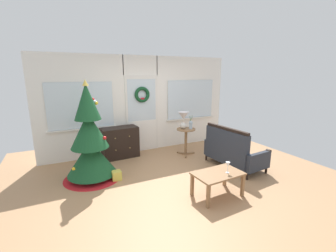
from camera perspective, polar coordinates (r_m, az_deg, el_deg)
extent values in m
plane|color=#AD7F56|center=(4.71, 2.46, -13.38)|extent=(6.76, 6.76, 0.00)
cube|color=white|center=(5.87, -20.93, 4.15)|extent=(2.15, 0.08, 2.55)
cube|color=white|center=(6.84, 5.46, 6.11)|extent=(2.15, 0.08, 2.55)
cube|color=white|center=(6.14, -6.99, 14.87)|extent=(0.94, 0.08, 0.50)
cube|color=silver|center=(6.19, -6.54, 3.01)|extent=(0.90, 0.05, 2.05)
cube|color=white|center=(6.30, -6.34, -2.18)|extent=(0.78, 0.02, 0.80)
cube|color=silver|center=(6.12, -6.56, 6.44)|extent=(0.78, 0.01, 1.10)
cube|color=silver|center=(5.80, -20.94, 4.80)|extent=(1.50, 0.01, 1.10)
cube|color=silver|center=(6.79, 5.74, 6.69)|extent=(1.50, 0.01, 1.10)
cube|color=silver|center=(5.89, -20.48, -0.70)|extent=(1.59, 0.06, 0.03)
cube|color=silver|center=(6.86, 5.68, 1.94)|extent=(1.59, 0.06, 0.03)
torus|color=#164424|center=(6.07, -6.48, 7.81)|extent=(0.41, 0.09, 0.41)
cube|color=red|center=(6.06, -6.40, 6.58)|extent=(0.10, 0.02, 0.10)
cylinder|color=#4C331E|center=(5.01, -18.36, -11.26)|extent=(0.10, 0.10, 0.19)
cone|color=red|center=(5.02, -18.33, -11.71)|extent=(1.14, 1.14, 0.10)
cone|color=#194C28|center=(4.87, -18.67, -7.39)|extent=(0.97, 0.97, 0.70)
cone|color=#194C28|center=(4.71, -19.16, -0.98)|extent=(0.73, 0.73, 0.70)
cone|color=#194C28|center=(4.61, -19.68, 5.80)|extent=(0.50, 0.50, 0.70)
cone|color=#E0BC4C|center=(4.59, -20.03, 10.19)|extent=(0.12, 0.12, 0.12)
sphere|color=red|center=(4.66, -15.58, -2.88)|extent=(0.07, 0.07, 0.07)
sphere|color=gold|center=(4.65, -22.55, -9.87)|extent=(0.06, 0.06, 0.06)
sphere|color=silver|center=(4.69, -17.87, 5.78)|extent=(0.08, 0.08, 0.08)
sphere|color=#264CB2|center=(4.81, -19.39, 5.36)|extent=(0.07, 0.07, 0.07)
sphere|color=red|center=(4.72, -18.24, 6.34)|extent=(0.06, 0.06, 0.06)
sphere|color=gold|center=(4.68, -17.49, 5.49)|extent=(0.07, 0.07, 0.07)
cube|color=black|center=(5.90, -11.95, -4.04)|extent=(0.93, 0.48, 0.78)
sphere|color=tan|center=(5.59, -13.08, -3.02)|extent=(0.03, 0.03, 0.03)
sphere|color=tan|center=(5.70, -9.62, -2.56)|extent=(0.03, 0.03, 0.03)
sphere|color=tan|center=(5.68, -12.92, -5.93)|extent=(0.03, 0.03, 0.03)
sphere|color=tan|center=(5.79, -9.51, -5.42)|extent=(0.03, 0.03, 0.03)
cylinder|color=black|center=(5.41, 23.33, -10.08)|extent=(0.05, 0.05, 0.14)
cylinder|color=black|center=(6.15, 13.84, -6.59)|extent=(0.05, 0.05, 0.14)
cylinder|color=black|center=(4.96, 19.20, -11.84)|extent=(0.05, 0.05, 0.14)
cylinder|color=black|center=(5.76, 9.57, -7.74)|extent=(0.05, 0.05, 0.14)
cube|color=#282D38|center=(5.49, 16.31, -7.59)|extent=(0.83, 1.25, 0.14)
cube|color=#282D38|center=(5.16, 14.31, -4.34)|extent=(0.23, 1.19, 0.62)
cube|color=black|center=(5.07, 14.53, -0.67)|extent=(0.19, 1.17, 0.06)
cube|color=#282D38|center=(5.08, 21.74, -8.29)|extent=(0.67, 0.15, 0.38)
cylinder|color=black|center=(5.25, 23.83, -5.82)|extent=(0.10, 0.10, 0.09)
cube|color=#282D38|center=(5.87, 11.79, -4.73)|extent=(0.67, 0.15, 0.38)
cylinder|color=black|center=(6.02, 13.90, -2.71)|extent=(0.10, 0.10, 0.09)
cylinder|color=#8E6642|center=(5.87, 4.53, -0.82)|extent=(0.48, 0.48, 0.02)
cylinder|color=#8E6642|center=(5.96, 4.47, -4.11)|extent=(0.07, 0.07, 0.68)
cube|color=#8E6642|center=(6.14, 5.71, -6.77)|extent=(0.20, 0.05, 0.04)
cube|color=#8E6642|center=(6.14, 3.11, -6.73)|extent=(0.14, 0.20, 0.04)
cube|color=#8E6642|center=(5.91, 4.43, -7.54)|extent=(0.14, 0.20, 0.04)
sphere|color=silver|center=(5.85, 3.84, 0.09)|extent=(0.16, 0.16, 0.16)
cylinder|color=silver|center=(5.82, 3.86, 1.33)|extent=(0.02, 0.02, 0.06)
cone|color=silver|center=(5.80, 3.88, 2.58)|extent=(0.28, 0.28, 0.20)
cylinder|color=#99ADBC|center=(5.85, 5.69, 0.04)|extent=(0.09, 0.09, 0.16)
sphere|color=#99ADBC|center=(5.83, 5.71, 0.80)|extent=(0.10, 0.10, 0.10)
cylinder|color=#4C7042|center=(5.80, 5.56, 1.75)|extent=(0.07, 0.01, 0.17)
cylinder|color=#4C7042|center=(5.81, 5.73, 1.77)|extent=(0.01, 0.01, 0.18)
cylinder|color=#4C7042|center=(5.82, 5.90, 1.78)|extent=(0.07, 0.01, 0.17)
cube|color=#8E6642|center=(4.09, 12.40, -11.57)|extent=(0.87, 0.57, 0.03)
cube|color=#8E6642|center=(3.82, 10.04, -16.98)|extent=(0.05, 0.05, 0.40)
cube|color=#8E6642|center=(4.29, 18.18, -13.90)|extent=(0.05, 0.05, 0.40)
cube|color=#8E6642|center=(4.12, 6.07, -14.44)|extent=(0.05, 0.05, 0.40)
cube|color=#8E6642|center=(4.57, 14.06, -11.93)|extent=(0.05, 0.05, 0.40)
cylinder|color=silver|center=(4.13, 14.63, -11.19)|extent=(0.06, 0.06, 0.01)
cylinder|color=silver|center=(4.11, 14.67, -10.53)|extent=(0.01, 0.01, 0.10)
cone|color=silver|center=(4.07, 14.75, -9.30)|extent=(0.08, 0.08, 0.09)
cube|color=#D8C64C|center=(4.80, -12.77, -11.98)|extent=(0.19, 0.17, 0.19)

